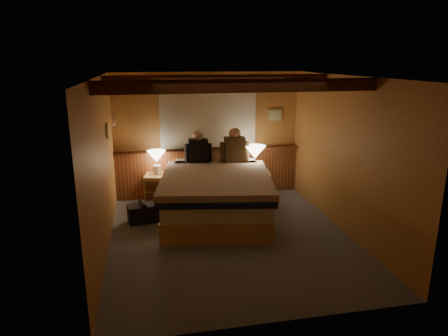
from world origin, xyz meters
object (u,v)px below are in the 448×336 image
object	(u,v)px
person_left	(198,149)
bed	(216,195)
duffel_bag	(143,213)
lamp_right	(255,154)
lamp_left	(157,158)
person_right	(235,148)
nightstand_right	(256,187)
nightstand_left	(159,189)

from	to	relation	value
person_left	bed	bearing A→B (deg)	-76.29
person_left	duffel_bag	size ratio (longest dim) A/B	1.16
bed	lamp_right	distance (m)	1.23
person_left	lamp_left	bearing A→B (deg)	174.45
bed	lamp_right	size ratio (longest dim) A/B	5.03
bed	person_right	world-z (taller)	person_right
nightstand_right	duffel_bag	size ratio (longest dim) A/B	1.08
lamp_right	duffel_bag	xyz separation A→B (m)	(-2.10, -0.64, -0.77)
nightstand_right	person_right	world-z (taller)	person_right
lamp_left	person_left	bearing A→B (deg)	-7.80
nightstand_right	person_left	size ratio (longest dim) A/B	0.94
lamp_left	lamp_right	distance (m)	1.83
lamp_left	person_right	distance (m)	1.46
bed	nightstand_left	world-z (taller)	bed
lamp_right	person_left	size ratio (longest dim) A/B	0.82
lamp_left	bed	bearing A→B (deg)	-45.90
bed	lamp_right	world-z (taller)	lamp_right
nightstand_right	person_right	xyz separation A→B (m)	(-0.40, 0.08, 0.76)
person_left	duffel_bag	distance (m)	1.58
nightstand_left	nightstand_right	size ratio (longest dim) A/B	0.98
nightstand_right	lamp_right	size ratio (longest dim) A/B	1.15
person_left	lamp_right	bearing A→B (deg)	-6.98
nightstand_left	nightstand_right	distance (m)	1.83
nightstand_left	duffel_bag	size ratio (longest dim) A/B	1.07
lamp_left	nightstand_right	bearing A→B (deg)	-9.55
nightstand_left	person_right	size ratio (longest dim) A/B	0.85
lamp_right	person_right	world-z (taller)	person_right
lamp_right	nightstand_left	bearing A→B (deg)	172.47
bed	nightstand_left	size ratio (longest dim) A/B	4.45
duffel_bag	nightstand_left	bearing A→B (deg)	61.50
lamp_left	person_right	world-z (taller)	person_right
lamp_left	lamp_right	size ratio (longest dim) A/B	0.88
lamp_left	lamp_right	world-z (taller)	lamp_right
bed	lamp_left	xyz separation A→B (m)	(-0.94, 0.97, 0.46)
duffel_bag	bed	bearing A→B (deg)	-11.79
lamp_left	person_left	world-z (taller)	person_left
nightstand_right	lamp_right	bearing A→B (deg)	129.10
bed	duffel_bag	size ratio (longest dim) A/B	4.75
nightstand_right	person_right	bearing A→B (deg)	177.59
person_left	person_right	size ratio (longest dim) A/B	0.92
bed	nightstand_right	distance (m)	1.12
person_right	person_left	bearing A→B (deg)	173.03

